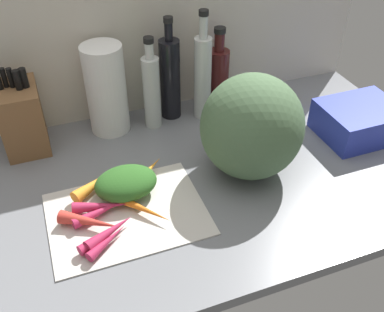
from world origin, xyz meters
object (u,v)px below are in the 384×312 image
at_px(dish_rack, 359,120).
at_px(carrot_7, 140,207).
at_px(paper_towel_roll, 106,90).
at_px(winter_squash, 252,127).
at_px(carrot_3, 103,236).
at_px(cutting_board, 127,213).
at_px(carrot_0, 91,222).
at_px(carrot_2, 101,206).
at_px(carrot_5, 107,241).
at_px(bottle_1, 170,78).
at_px(carrot_8, 143,176).
at_px(knife_block, 22,117).
at_px(bottle_3, 218,75).
at_px(carrot_6, 101,211).
at_px(carrot_4, 110,231).
at_px(carrot_1, 97,183).
at_px(bottle_0, 152,90).
at_px(bottle_2, 203,75).

bearing_deg(dish_rack, carrot_7, -171.87).
bearing_deg(paper_towel_roll, winter_squash, -46.78).
bearing_deg(carrot_3, cutting_board, 44.06).
bearing_deg(carrot_0, carrot_2, 53.38).
height_order(cutting_board, paper_towel_roll, paper_towel_roll).
relative_size(carrot_5, bottle_1, 0.35).
bearing_deg(carrot_2, carrot_5, -94.25).
bearing_deg(carrot_0, cutting_board, 11.02).
bearing_deg(winter_squash, cutting_board, -171.33).
bearing_deg(carrot_5, paper_towel_roll, 76.81).
bearing_deg(carrot_2, carrot_8, 29.80).
relative_size(knife_block, paper_towel_roll, 0.91).
bearing_deg(carrot_3, carrot_8, 50.06).
bearing_deg(carrot_3, knife_block, 106.43).
bearing_deg(bottle_3, winter_squash, -99.24).
xyz_separation_m(carrot_6, knife_block, (-0.14, 0.37, 0.08)).
height_order(knife_block, bottle_1, bottle_1).
xyz_separation_m(carrot_4, bottle_3, (0.47, 0.47, 0.08)).
relative_size(carrot_2, dish_rack, 0.59).
height_order(carrot_2, winter_squash, winter_squash).
relative_size(carrot_1, carrot_6, 1.01).
relative_size(carrot_4, knife_block, 0.52).
distance_m(carrot_7, carrot_8, 0.12).
bearing_deg(dish_rack, carrot_3, -168.81).
xyz_separation_m(carrot_0, paper_towel_roll, (0.14, 0.40, 0.11)).
bearing_deg(bottle_0, carrot_4, -118.66).
height_order(carrot_2, carrot_8, same).
bearing_deg(winter_squash, carrot_3, -163.99).
bearing_deg(carrot_3, carrot_2, 81.93).
height_order(carrot_4, bottle_3, bottle_3).
xyz_separation_m(cutting_board, carrot_5, (-0.07, -0.09, 0.02)).
bearing_deg(carrot_3, carrot_0, 111.41).
height_order(carrot_0, bottle_2, bottle_2).
distance_m(carrot_7, bottle_2, 0.49).
xyz_separation_m(knife_block, paper_towel_roll, (0.25, 0.01, 0.04)).
bearing_deg(bottle_2, cutting_board, -133.63).
height_order(carrot_3, bottle_2, bottle_2).
bearing_deg(carrot_1, carrot_4, -91.21).
bearing_deg(carrot_0, bottle_3, 39.97).
height_order(carrot_1, paper_towel_roll, paper_towel_roll).
distance_m(cutting_board, carrot_3, 0.10).
relative_size(carrot_3, dish_rack, 0.55).
bearing_deg(dish_rack, bottle_1, 148.97).
bearing_deg(carrot_3, paper_towel_roll, 75.71).
bearing_deg(carrot_2, carrot_4, -87.76).
bearing_deg(bottle_1, carrot_5, -123.05).
height_order(carrot_0, carrot_8, carrot_0).
bearing_deg(knife_block, cutting_board, -61.94).
bearing_deg(paper_towel_roll, dish_rack, -22.72).
bearing_deg(carrot_6, carrot_8, 34.04).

